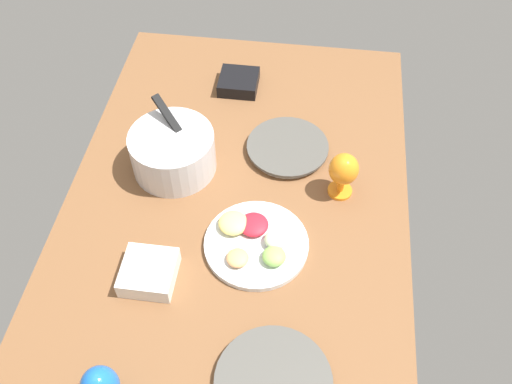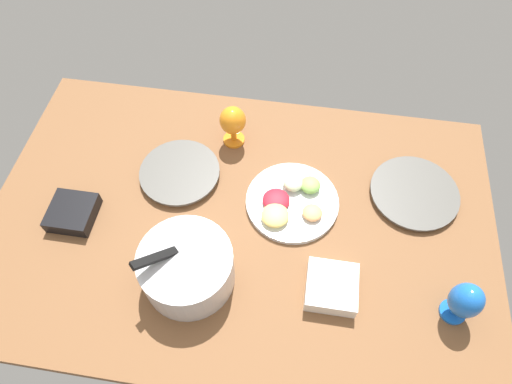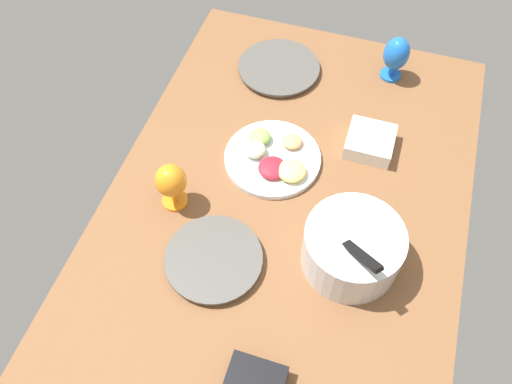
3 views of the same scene
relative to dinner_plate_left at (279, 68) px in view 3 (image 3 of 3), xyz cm
name	(u,v)px [view 3 (image 3 of 3)]	position (x,y,z in cm)	size (l,w,h in cm)	color
ground_plane	(284,211)	(54.60, 17.46, -3.11)	(160.00, 104.00, 4.00)	brown
dinner_plate_left	(279,68)	(0.00, 0.00, 0.00)	(28.61, 28.61, 2.13)	silver
dinner_plate_right	(214,260)	(77.27, 3.96, 0.22)	(26.71, 26.71, 2.55)	silver
mixing_bowl	(352,247)	(65.64, 38.88, 6.28)	(26.33, 26.33, 20.08)	silver
fruit_platter	(273,158)	(39.25, 9.56, 0.68)	(29.85, 29.85, 5.58)	silver
hurricane_glass_orange	(171,182)	(62.12, -13.69, 8.64)	(8.98, 8.98, 15.59)	orange
hurricane_glass_blue	(396,55)	(-9.22, 37.95, 8.32)	(8.72, 8.72, 16.05)	blue
square_bowl_white	(370,141)	(24.87, 36.72, 1.92)	(14.31, 14.31, 5.43)	white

